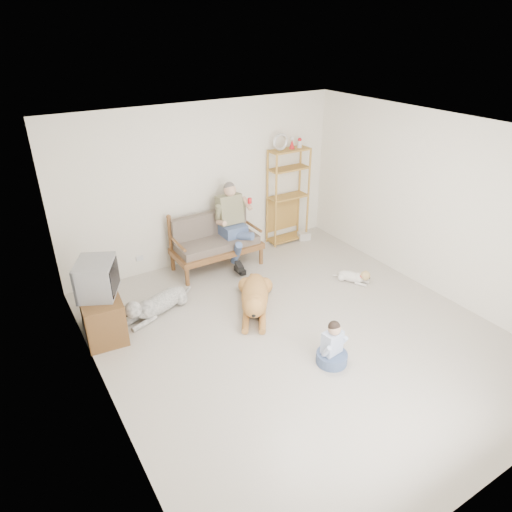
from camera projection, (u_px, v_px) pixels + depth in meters
floor at (298, 334)px, 6.21m from camera, size 5.50×5.50×0.00m
ceiling at (308, 134)px, 4.97m from camera, size 5.50×5.50×0.00m
wall_back at (204, 185)px, 7.67m from camera, size 5.00×0.00×5.00m
wall_left at (96, 305)px, 4.42m from camera, size 0.00×5.50×5.50m
wall_right at (438, 207)px, 6.76m from camera, size 0.00×5.50×5.50m
loveseat at (215, 240)px, 7.76m from camera, size 1.50×0.70×0.95m
man at (235, 231)px, 7.67m from camera, size 0.55×0.79×1.27m
etagere at (288, 195)px, 8.47m from camera, size 0.79×0.35×2.08m
book_stack at (304, 236)px, 8.89m from camera, size 0.26×0.22×0.15m
tv_stand at (101, 314)px, 6.12m from camera, size 0.59×0.95×0.60m
crt_tv at (97, 278)px, 5.91m from camera, size 0.66×0.71×0.47m
wall_outlet at (140, 258)px, 7.56m from camera, size 0.12×0.02×0.08m
golden_retriever at (255, 298)px, 6.66m from camera, size 0.98×1.43×0.49m
shaggy_dog at (155, 304)px, 6.58m from camera, size 1.26×0.63×0.40m
terrier at (355, 276)px, 7.41m from camera, size 0.38×0.60×0.25m
child at (332, 348)px, 5.61m from camera, size 0.39×0.39×0.61m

